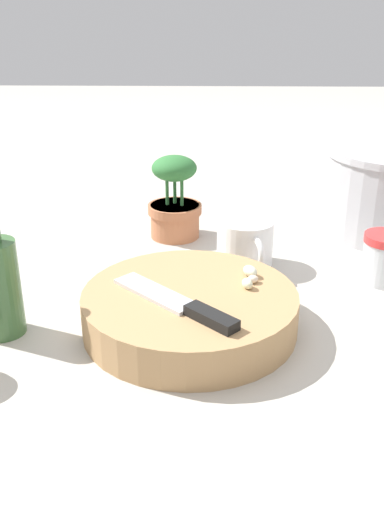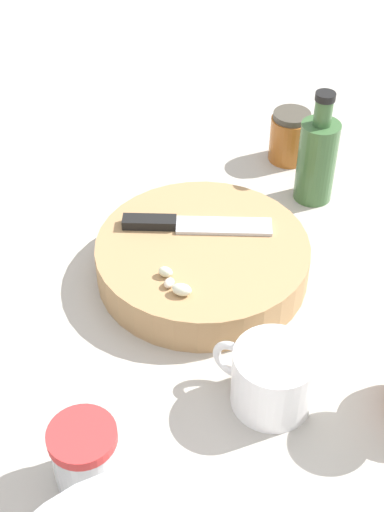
# 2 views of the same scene
# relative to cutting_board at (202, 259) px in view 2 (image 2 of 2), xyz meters

# --- Properties ---
(ground_plane) EXTENTS (5.00, 5.00, 0.00)m
(ground_plane) POSITION_rel_cutting_board_xyz_m (0.04, 0.04, -0.03)
(ground_plane) COLOR #B2ADA3
(cutting_board) EXTENTS (0.28, 0.28, 0.05)m
(cutting_board) POSITION_rel_cutting_board_xyz_m (0.00, 0.00, 0.00)
(cutting_board) COLOR tan
(cutting_board) RESTS_ON ground_plane
(chef_knife) EXTENTS (0.16, 0.16, 0.01)m
(chef_knife) POSITION_rel_cutting_board_xyz_m (-0.01, -0.04, 0.03)
(chef_knife) COLOR black
(chef_knife) RESTS_ON cutting_board
(garlic_cloves) EXTENTS (0.03, 0.06, 0.02)m
(garlic_cloves) POSITION_rel_cutting_board_xyz_m (0.08, 0.04, 0.03)
(garlic_cloves) COLOR #F2DDC3
(garlic_cloves) RESTS_ON cutting_board
(spice_jar) EXTENTS (0.07, 0.07, 0.08)m
(spice_jar) POSITION_rel_cutting_board_xyz_m (0.29, 0.15, 0.01)
(spice_jar) COLOR silver
(spice_jar) RESTS_ON ground_plane
(coffee_mug) EXTENTS (0.09, 0.12, 0.08)m
(coffee_mug) POSITION_rel_cutting_board_xyz_m (0.08, 0.20, 0.01)
(coffee_mug) COLOR white
(coffee_mug) RESTS_ON ground_plane
(honey_jar) EXTENTS (0.06, 0.06, 0.08)m
(honey_jar) POSITION_rel_cutting_board_xyz_m (-0.29, -0.11, 0.02)
(honey_jar) COLOR #B26023
(honey_jar) RESTS_ON ground_plane
(oil_bottle) EXTENTS (0.06, 0.06, 0.18)m
(oil_bottle) POSITION_rel_cutting_board_xyz_m (-0.24, -0.02, 0.04)
(oil_bottle) COLOR #3D6638
(oil_bottle) RESTS_ON ground_plane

